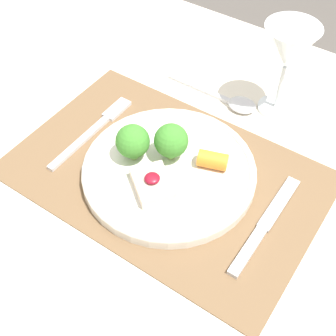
{
  "coord_description": "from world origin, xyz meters",
  "views": [
    {
      "loc": [
        0.28,
        -0.41,
        1.32
      ],
      "look_at": [
        0.01,
        -0.0,
        0.75
      ],
      "focal_mm": 50.0,
      "sensor_mm": 36.0,
      "label": 1
    }
  ],
  "objects_px": {
    "fork": "(97,127)",
    "spoon": "(233,101)",
    "knife": "(261,230)",
    "wine_glass_near": "(289,50)",
    "dinner_plate": "(166,168)"
  },
  "relations": [
    {
      "from": "knife",
      "to": "spoon",
      "type": "distance_m",
      "value": 0.29
    },
    {
      "from": "dinner_plate",
      "to": "wine_glass_near",
      "type": "height_order",
      "value": "wine_glass_near"
    },
    {
      "from": "dinner_plate",
      "to": "knife",
      "type": "height_order",
      "value": "dinner_plate"
    },
    {
      "from": "knife",
      "to": "wine_glass_near",
      "type": "xyz_separation_m",
      "value": [
        -0.1,
        0.26,
        0.12
      ]
    },
    {
      "from": "fork",
      "to": "spoon",
      "type": "xyz_separation_m",
      "value": [
        0.17,
        0.2,
        0.0
      ]
    },
    {
      "from": "dinner_plate",
      "to": "spoon",
      "type": "height_order",
      "value": "dinner_plate"
    },
    {
      "from": "fork",
      "to": "spoon",
      "type": "relative_size",
      "value": 1.09
    },
    {
      "from": "knife",
      "to": "fork",
      "type": "bearing_deg",
      "value": 174.88
    },
    {
      "from": "fork",
      "to": "spoon",
      "type": "distance_m",
      "value": 0.26
    },
    {
      "from": "dinner_plate",
      "to": "wine_glass_near",
      "type": "bearing_deg",
      "value": 73.26
    },
    {
      "from": "dinner_plate",
      "to": "spoon",
      "type": "relative_size",
      "value": 1.48
    },
    {
      "from": "fork",
      "to": "wine_glass_near",
      "type": "height_order",
      "value": "wine_glass_near"
    },
    {
      "from": "knife",
      "to": "wine_glass_near",
      "type": "height_order",
      "value": "wine_glass_near"
    },
    {
      "from": "wine_glass_near",
      "to": "fork",
      "type": "bearing_deg",
      "value": -135.8
    },
    {
      "from": "dinner_plate",
      "to": "fork",
      "type": "relative_size",
      "value": 1.37
    }
  ]
}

